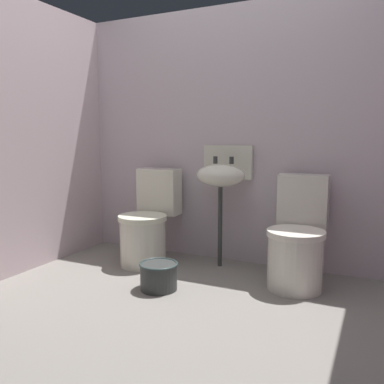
{
  "coord_description": "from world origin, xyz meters",
  "views": [
    {
      "loc": [
        1.12,
        -2.09,
        1.06
      ],
      "look_at": [
        0.0,
        0.28,
        0.7
      ],
      "focal_mm": 37.75,
      "sensor_mm": 36.0,
      "label": 1
    }
  ],
  "objects_px": {
    "toilet_right": "(298,241)",
    "sink": "(222,175)",
    "toilet_left": "(148,225)",
    "bucket": "(159,275)"
  },
  "relations": [
    {
      "from": "toilet_right",
      "to": "sink",
      "type": "height_order",
      "value": "sink"
    },
    {
      "from": "toilet_left",
      "to": "bucket",
      "type": "distance_m",
      "value": 0.68
    },
    {
      "from": "toilet_left",
      "to": "toilet_right",
      "type": "xyz_separation_m",
      "value": [
        1.24,
        -0.0,
        0.0
      ]
    },
    {
      "from": "bucket",
      "to": "toilet_left",
      "type": "bearing_deg",
      "value": 127.94
    },
    {
      "from": "toilet_right",
      "to": "bucket",
      "type": "distance_m",
      "value": 1.01
    },
    {
      "from": "toilet_left",
      "to": "bucket",
      "type": "xyz_separation_m",
      "value": [
        0.39,
        -0.5,
        -0.22
      ]
    },
    {
      "from": "toilet_left",
      "to": "bucket",
      "type": "relative_size",
      "value": 2.86
    },
    {
      "from": "toilet_left",
      "to": "sink",
      "type": "bearing_deg",
      "value": -164.64
    },
    {
      "from": "sink",
      "to": "bucket",
      "type": "xyz_separation_m",
      "value": [
        -0.2,
        -0.69,
        -0.65
      ]
    },
    {
      "from": "sink",
      "to": "toilet_left",
      "type": "bearing_deg",
      "value": -162.26
    }
  ]
}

